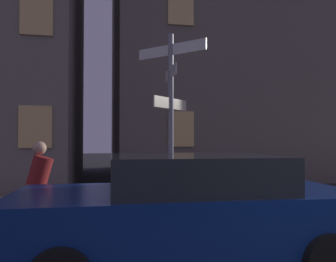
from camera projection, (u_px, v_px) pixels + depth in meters
sidewalk_kerb at (201, 202)px, 8.45m from camera, size 40.00×2.95×0.14m
signpost at (171, 104)px, 7.48m from camera, size 1.27×1.27×3.85m
car_side_parked at (187, 208)px, 4.26m from camera, size 4.35×2.08×1.44m
cyclist at (42, 194)px, 5.54m from camera, size 1.82×0.33×1.61m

